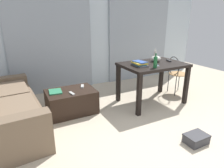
{
  "coord_description": "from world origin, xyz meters",
  "views": [
    {
      "loc": [
        -1.94,
        -1.17,
        1.61
      ],
      "look_at": [
        -0.35,
        1.87,
        0.43
      ],
      "focal_mm": 31.37,
      "sensor_mm": 36.0,
      "label": 1
    }
  ],
  "objects_px": {
    "tv_remote_secondary": "(82,86)",
    "magazine": "(55,92)",
    "scissors": "(158,65)",
    "bowl": "(156,59)",
    "bottle_near": "(155,62)",
    "wire_chair": "(176,71)",
    "tv_remote_primary": "(72,93)",
    "tv_remote_on_table": "(169,61)",
    "couch": "(4,111)",
    "bottle_far": "(155,55)",
    "book_stack": "(140,64)",
    "shoebox": "(196,139)",
    "craft_table": "(153,69)",
    "coffee_table": "(71,101)"
  },
  "relations": [
    {
      "from": "bottle_far",
      "to": "book_stack",
      "type": "relative_size",
      "value": 0.72
    },
    {
      "from": "couch",
      "to": "tv_remote_primary",
      "type": "relative_size",
      "value": 13.2
    },
    {
      "from": "tv_remote_on_table",
      "to": "magazine",
      "type": "relative_size",
      "value": 0.56
    },
    {
      "from": "scissors",
      "to": "bowl",
      "type": "bearing_deg",
      "value": 57.32
    },
    {
      "from": "couch",
      "to": "coffee_table",
      "type": "height_order",
      "value": "couch"
    },
    {
      "from": "wire_chair",
      "to": "book_stack",
      "type": "distance_m",
      "value": 1.15
    },
    {
      "from": "bottle_far",
      "to": "bowl",
      "type": "height_order",
      "value": "bottle_far"
    },
    {
      "from": "couch",
      "to": "scissors",
      "type": "bearing_deg",
      "value": -8.96
    },
    {
      "from": "wire_chair",
      "to": "book_stack",
      "type": "height_order",
      "value": "book_stack"
    },
    {
      "from": "couch",
      "to": "magazine",
      "type": "relative_size",
      "value": 7.55
    },
    {
      "from": "scissors",
      "to": "shoebox",
      "type": "distance_m",
      "value": 1.42
    },
    {
      "from": "bottle_near",
      "to": "shoebox",
      "type": "distance_m",
      "value": 1.37
    },
    {
      "from": "bowl",
      "to": "book_stack",
      "type": "bearing_deg",
      "value": -164.39
    },
    {
      "from": "tv_remote_on_table",
      "to": "tv_remote_primary",
      "type": "xyz_separation_m",
      "value": [
        -1.95,
        0.13,
        -0.38
      ]
    },
    {
      "from": "craft_table",
      "to": "wire_chair",
      "type": "bearing_deg",
      "value": 10.17
    },
    {
      "from": "magazine",
      "to": "bottle_far",
      "type": "bearing_deg",
      "value": 5.46
    },
    {
      "from": "tv_remote_on_table",
      "to": "tv_remote_secondary",
      "type": "distance_m",
      "value": 1.76
    },
    {
      "from": "couch",
      "to": "tv_remote_secondary",
      "type": "distance_m",
      "value": 1.31
    },
    {
      "from": "bottle_far",
      "to": "magazine",
      "type": "relative_size",
      "value": 0.8
    },
    {
      "from": "tv_remote_secondary",
      "to": "magazine",
      "type": "relative_size",
      "value": 0.57
    },
    {
      "from": "tv_remote_primary",
      "to": "book_stack",
      "type": "bearing_deg",
      "value": -17.51
    },
    {
      "from": "bowl",
      "to": "magazine",
      "type": "relative_size",
      "value": 0.73
    },
    {
      "from": "craft_table",
      "to": "book_stack",
      "type": "xyz_separation_m",
      "value": [
        -0.34,
        -0.03,
        0.15
      ]
    },
    {
      "from": "wire_chair",
      "to": "tv_remote_secondary",
      "type": "bearing_deg",
      "value": 173.07
    },
    {
      "from": "wire_chair",
      "to": "bowl",
      "type": "xyz_separation_m",
      "value": [
        -0.61,
        -0.03,
        0.33
      ]
    },
    {
      "from": "magazine",
      "to": "shoebox",
      "type": "height_order",
      "value": "magazine"
    },
    {
      "from": "bottle_near",
      "to": "bowl",
      "type": "distance_m",
      "value": 0.5
    },
    {
      "from": "coffee_table",
      "to": "tv_remote_on_table",
      "type": "relative_size",
      "value": 5.56
    },
    {
      "from": "bottle_far",
      "to": "magazine",
      "type": "bearing_deg",
      "value": 178.91
    },
    {
      "from": "magazine",
      "to": "tv_remote_secondary",
      "type": "bearing_deg",
      "value": 10.8
    },
    {
      "from": "wire_chair",
      "to": "bottle_near",
      "type": "xyz_separation_m",
      "value": [
        -0.94,
        -0.41,
        0.37
      ]
    },
    {
      "from": "scissors",
      "to": "shoebox",
      "type": "height_order",
      "value": "scissors"
    },
    {
      "from": "couch",
      "to": "bottle_near",
      "type": "height_order",
      "value": "bottle_near"
    },
    {
      "from": "book_stack",
      "to": "tv_remote_primary",
      "type": "relative_size",
      "value": 1.96
    },
    {
      "from": "craft_table",
      "to": "tv_remote_on_table",
      "type": "height_order",
      "value": "tv_remote_on_table"
    },
    {
      "from": "scissors",
      "to": "wire_chair",
      "type": "bearing_deg",
      "value": 21.59
    },
    {
      "from": "craft_table",
      "to": "tv_remote_primary",
      "type": "height_order",
      "value": "craft_table"
    },
    {
      "from": "craft_table",
      "to": "scissors",
      "type": "distance_m",
      "value": 0.22
    },
    {
      "from": "tv_remote_on_table",
      "to": "shoebox",
      "type": "relative_size",
      "value": 0.48
    },
    {
      "from": "couch",
      "to": "bottle_near",
      "type": "xyz_separation_m",
      "value": [
        2.39,
        -0.5,
        0.59
      ]
    },
    {
      "from": "craft_table",
      "to": "bowl",
      "type": "bearing_deg",
      "value": 35.6
    },
    {
      "from": "bottle_near",
      "to": "scissors",
      "type": "bearing_deg",
      "value": 33.72
    },
    {
      "from": "wire_chair",
      "to": "bowl",
      "type": "distance_m",
      "value": 0.7
    },
    {
      "from": "craft_table",
      "to": "bottle_far",
      "type": "distance_m",
      "value": 0.47
    },
    {
      "from": "bottle_far",
      "to": "magazine",
      "type": "distance_m",
      "value": 2.12
    },
    {
      "from": "wire_chair",
      "to": "tv_remote_primary",
      "type": "relative_size",
      "value": 5.44
    },
    {
      "from": "coffee_table",
      "to": "wire_chair",
      "type": "xyz_separation_m",
      "value": [
        2.28,
        -0.16,
        0.31
      ]
    },
    {
      "from": "bottle_near",
      "to": "bottle_far",
      "type": "distance_m",
      "value": 0.75
    },
    {
      "from": "bottle_far",
      "to": "coffee_table",
      "type": "bearing_deg",
      "value": -179.54
    },
    {
      "from": "couch",
      "to": "shoebox",
      "type": "relative_size",
      "value": 6.52
    }
  ]
}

